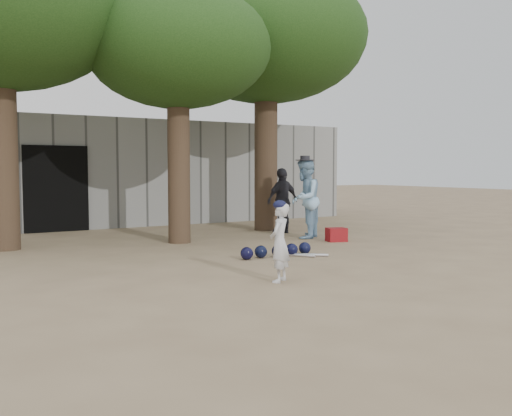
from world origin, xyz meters
TOP-DOWN VIEW (x-y plane):
  - ground at (0.00, 0.00)m, footprint 70.00×70.00m
  - boy_player at (0.06, -0.52)m, footprint 0.49×0.47m
  - spectator_blue at (3.40, 3.41)m, footprint 1.13×1.11m
  - spectator_dark at (3.55, 4.54)m, footprint 1.00×0.53m
  - red_bag at (3.66, 2.58)m, footprint 0.50×0.43m
  - back_building at (-0.00, 10.33)m, footprint 16.00×5.24m
  - helmet_row at (1.30, 1.41)m, footprint 1.51×0.31m
  - bat_pile at (1.75, 1.21)m, footprint 0.68×0.70m
  - tree_row at (0.74, 5.02)m, footprint 11.40×5.80m

SIDE VIEW (x-z plane):
  - ground at x=0.00m, z-range 0.00..0.00m
  - bat_pile at x=1.75m, z-range 0.00..0.06m
  - helmet_row at x=1.30m, z-range 0.00..0.23m
  - red_bag at x=3.66m, z-range 0.00..0.30m
  - boy_player at x=0.06m, z-range 0.00..1.14m
  - spectator_dark at x=3.55m, z-range 0.00..1.63m
  - spectator_blue at x=3.40m, z-range 0.00..1.84m
  - back_building at x=0.00m, z-range 0.00..3.00m
  - tree_row at x=0.74m, z-range 1.34..8.03m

